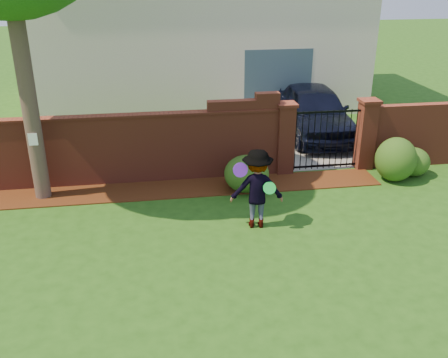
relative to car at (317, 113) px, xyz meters
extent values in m
cube|color=#214C13|center=(-4.15, -6.64, -0.80)|extent=(80.00, 80.00, 0.01)
cube|color=#3C1A0A|center=(-5.10, -3.30, -0.78)|extent=(11.10, 1.08, 0.03)
cube|color=maroon|center=(-6.30, -2.64, 0.06)|extent=(8.70, 0.25, 1.70)
cube|color=maroon|center=(-2.85, -2.64, 1.06)|extent=(1.80, 0.25, 0.30)
cube|color=maroon|center=(-2.25, -2.64, 1.29)|extent=(0.60, 0.25, 0.16)
cube|color=maroon|center=(-6.30, -2.64, 0.94)|extent=(8.70, 0.31, 0.06)
cube|color=maroon|center=(2.45, -2.64, 0.06)|extent=(4.00, 0.25, 1.70)
cube|color=maroon|center=(-1.75, -2.64, 0.11)|extent=(0.42, 0.42, 1.80)
cube|color=maroon|center=(-1.75, -2.64, 1.05)|extent=(0.50, 0.50, 0.08)
cube|color=maroon|center=(0.45, -2.64, 0.11)|extent=(0.42, 0.42, 1.80)
cube|color=maroon|center=(0.45, -2.64, 1.05)|extent=(0.50, 0.50, 0.08)
cylinder|color=black|center=(-1.46, -2.64, 0.06)|extent=(0.02, 0.02, 1.60)
cylinder|color=black|center=(-1.30, -2.64, 0.06)|extent=(0.02, 0.02, 1.60)
cylinder|color=black|center=(-1.14, -2.64, 0.06)|extent=(0.02, 0.02, 1.60)
cylinder|color=black|center=(-0.98, -2.64, 0.06)|extent=(0.02, 0.02, 1.60)
cylinder|color=black|center=(-0.81, -2.64, 0.06)|extent=(0.02, 0.02, 1.60)
cylinder|color=black|center=(-0.65, -2.64, 0.06)|extent=(0.02, 0.02, 1.60)
cylinder|color=black|center=(-0.49, -2.64, 0.06)|extent=(0.02, 0.02, 1.60)
cylinder|color=black|center=(-0.33, -2.64, 0.06)|extent=(0.02, 0.02, 1.60)
cylinder|color=black|center=(-0.17, -2.64, 0.06)|extent=(0.02, 0.02, 1.60)
cylinder|color=black|center=(-0.01, -2.64, 0.06)|extent=(0.02, 0.02, 1.60)
cylinder|color=black|center=(0.16, -2.64, 0.06)|extent=(0.02, 0.02, 1.60)
cube|color=black|center=(-0.65, -2.64, -0.67)|extent=(1.78, 0.03, 0.05)
cube|color=black|center=(-0.65, -2.64, 0.81)|extent=(1.78, 0.03, 0.05)
cube|color=gray|center=(-0.65, 1.36, -0.79)|extent=(3.20, 8.00, 0.01)
cube|color=beige|center=(-3.15, 5.36, 2.21)|extent=(12.00, 6.00, 6.00)
cube|color=#384C5B|center=(-0.65, 2.41, 0.41)|extent=(2.40, 0.12, 2.40)
imported|color=black|center=(0.00, 0.00, 0.00)|extent=(2.11, 4.73, 1.58)
cylinder|color=#433129|center=(-7.75, -3.24, 2.71)|extent=(0.36, 0.36, 7.00)
cube|color=white|center=(-7.75, -3.43, 0.71)|extent=(0.20, 0.01, 0.28)
ellipsoid|color=#1D4715|center=(-2.94, -3.62, -0.35)|extent=(1.08, 1.08, 0.89)
ellipsoid|color=#1D4715|center=(0.88, -3.57, -0.23)|extent=(1.02, 1.02, 1.13)
ellipsoid|color=#1D4715|center=(1.50, -3.34, -0.42)|extent=(0.84, 0.84, 0.74)
imported|color=gray|center=(-3.09, -5.41, 0.06)|extent=(1.17, 0.77, 1.69)
cylinder|color=#6B20CB|center=(-3.45, -5.46, 0.53)|extent=(0.30, 0.10, 0.30)
cylinder|color=#1CD54F|center=(-2.89, -5.67, 0.19)|extent=(0.26, 0.14, 0.26)
camera|label=1|loc=(-5.18, -14.48, 4.31)|focal=40.16mm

